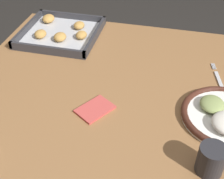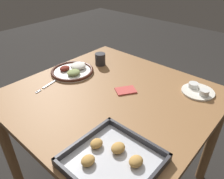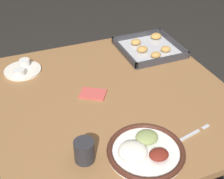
{
  "view_description": "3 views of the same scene",
  "coord_description": "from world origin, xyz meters",
  "views": [
    {
      "loc": [
        -0.75,
        -0.18,
        1.39
      ],
      "look_at": [
        -0.01,
        0.0,
        0.77
      ],
      "focal_mm": 50.0,
      "sensor_mm": 36.0,
      "label": 1
    },
    {
      "loc": [
        0.73,
        0.65,
        1.39
      ],
      "look_at": [
        -0.01,
        0.0,
        0.77
      ],
      "focal_mm": 35.0,
      "sensor_mm": 36.0,
      "label": 2
    },
    {
      "loc": [
        -0.41,
        -1.0,
        1.54
      ],
      "look_at": [
        -0.01,
        0.0,
        0.77
      ],
      "focal_mm": 50.0,
      "sensor_mm": 36.0,
      "label": 3
    }
  ],
  "objects": [
    {
      "name": "fork",
      "position": [
        0.14,
        -0.34,
        0.74
      ],
      "size": [
        0.22,
        0.06,
        0.0
      ],
      "rotation": [
        0.0,
        0.0,
        0.21
      ],
      "color": "silver",
      "rests_on": "dining_table"
    },
    {
      "name": "napkin",
      "position": [
        -0.08,
        0.04,
        0.74
      ],
      "size": [
        0.13,
        0.12,
        0.01
      ],
      "color": "#CC4C47",
      "rests_on": "dining_table"
    },
    {
      "name": "drinking_cup",
      "position": [
        -0.23,
        -0.3,
        0.78
      ],
      "size": [
        0.07,
        0.07,
        0.08
      ],
      "color": "#28282D",
      "rests_on": "dining_table"
    },
    {
      "name": "dining_table",
      "position": [
        0.0,
        0.0,
        0.63
      ],
      "size": [
        1.0,
        1.03,
        0.74
      ],
      "color": "olive",
      "rests_on": "ground_plane"
    },
    {
      "name": "baking_tray",
      "position": [
        0.33,
        0.3,
        0.75
      ],
      "size": [
        0.31,
        0.31,
        0.04
      ],
      "color": "#333338",
      "rests_on": "dining_table"
    }
  ]
}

